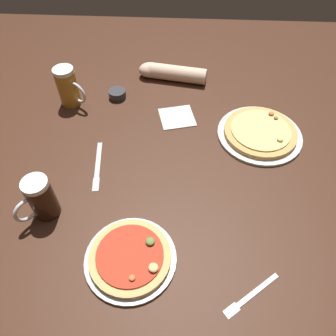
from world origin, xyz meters
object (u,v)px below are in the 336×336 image
object	(u,v)px
beer_mug_amber	(40,199)
knife_right	(98,166)
ramekin_sauce	(117,94)
napkin_folded	(177,117)
fork_left	(251,295)
beer_mug_dark	(68,87)
diner_arm	(170,73)
pizza_plate_near	(130,257)
pizza_plate_far	(260,133)

from	to	relation	value
beer_mug_amber	knife_right	size ratio (longest dim) A/B	0.68
ramekin_sauce	napkin_folded	size ratio (longest dim) A/B	0.54
fork_left	knife_right	distance (m)	0.69
beer_mug_dark	fork_left	world-z (taller)	beer_mug_dark
beer_mug_amber	diner_arm	bearing A→B (deg)	64.36
pizza_plate_near	beer_mug_amber	size ratio (longest dim) A/B	1.72
pizza_plate_near	ramekin_sauce	bearing A→B (deg)	101.61
pizza_plate_near	diner_arm	distance (m)	0.93
knife_right	beer_mug_amber	bearing A→B (deg)	-121.73
diner_arm	beer_mug_dark	bearing A→B (deg)	-154.53
pizza_plate_near	beer_mug_amber	bearing A→B (deg)	153.18
ramekin_sauce	diner_arm	xyz separation A→B (m)	(0.23, 0.15, 0.02)
beer_mug_amber	diner_arm	xyz separation A→B (m)	(0.37, 0.77, -0.04)
beer_mug_dark	diner_arm	world-z (taller)	beer_mug_dark
napkin_folded	fork_left	distance (m)	0.77
pizza_plate_far	beer_mug_amber	world-z (taller)	beer_mug_amber
fork_left	knife_right	world-z (taller)	same
ramekin_sauce	napkin_folded	bearing A→B (deg)	-24.47
pizza_plate_far	beer_mug_dark	xyz separation A→B (m)	(-0.81, 0.17, 0.07)
beer_mug_amber	fork_left	distance (m)	0.70
beer_mug_amber	ramekin_sauce	size ratio (longest dim) A/B	2.10
ramekin_sauce	pizza_plate_far	bearing A→B (deg)	-19.47
pizza_plate_near	pizza_plate_far	xyz separation A→B (m)	(0.45, 0.56, -0.00)
beer_mug_dark	beer_mug_amber	world-z (taller)	beer_mug_dark
pizza_plate_near	ramekin_sauce	distance (m)	0.79
knife_right	ramekin_sauce	bearing A→B (deg)	88.33
beer_mug_dark	napkin_folded	bearing A→B (deg)	-8.92
pizza_plate_near	ramekin_sauce	xyz separation A→B (m)	(-0.16, 0.77, 0.00)
napkin_folded	fork_left	bearing A→B (deg)	-72.41
beer_mug_dark	diner_arm	xyz separation A→B (m)	(0.43, 0.20, -0.05)
pizza_plate_near	pizza_plate_far	size ratio (longest dim) A/B	0.82
beer_mug_dark	knife_right	world-z (taller)	beer_mug_dark
ramekin_sauce	knife_right	xyz separation A→B (m)	(-0.01, -0.41, -0.02)
napkin_folded	pizza_plate_near	bearing A→B (deg)	-100.12
pizza_plate_far	fork_left	bearing A→B (deg)	-99.17
beer_mug_dark	napkin_folded	size ratio (longest dim) A/B	1.21
pizza_plate_near	beer_mug_dark	size ratio (longest dim) A/B	1.60
ramekin_sauce	fork_left	size ratio (longest dim) A/B	0.45
pizza_plate_near	beer_mug_amber	xyz separation A→B (m)	(-0.30, 0.15, 0.06)
pizza_plate_near	napkin_folded	world-z (taller)	pizza_plate_near
beer_mug_amber	ramekin_sauce	xyz separation A→B (m)	(0.14, 0.62, -0.06)
beer_mug_dark	fork_left	distance (m)	1.08
pizza_plate_far	ramekin_sauce	distance (m)	0.65
pizza_plate_far	beer_mug_dark	world-z (taller)	beer_mug_dark
beer_mug_dark	knife_right	distance (m)	0.41
beer_mug_amber	napkin_folded	world-z (taller)	beer_mug_amber
napkin_folded	diner_arm	size ratio (longest dim) A/B	0.44
napkin_folded	diner_arm	bearing A→B (deg)	99.25
napkin_folded	knife_right	distance (m)	0.41
beer_mug_amber	fork_left	xyz separation A→B (m)	(0.65, -0.24, -0.08)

